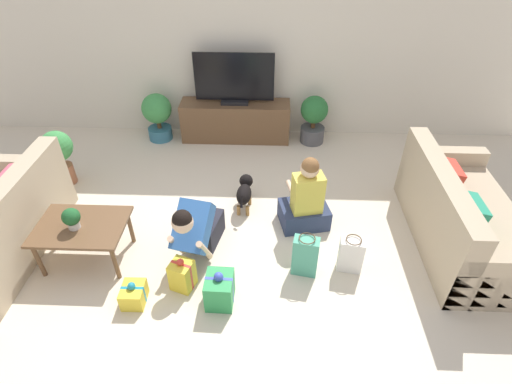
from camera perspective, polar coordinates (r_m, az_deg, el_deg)
ground_plane at (r=4.28m, az=-3.42°, el=-8.16°), size 16.00×16.00×0.00m
wall_back at (r=5.88m, az=-1.57°, el=20.10°), size 8.40×0.06×2.60m
sofa_right at (r=4.67m, az=27.22°, el=-3.39°), size 0.93×1.85×0.88m
coffee_table at (r=4.27m, az=-23.64°, el=-4.88°), size 0.86×0.62×0.45m
tv_console at (r=6.03m, az=-2.93°, el=10.09°), size 1.59×0.41×0.58m
tv at (r=5.77m, az=-3.13°, el=15.52°), size 1.11×0.20×0.72m
potted_plant_corner_left at (r=5.51m, az=-26.41°, el=5.16°), size 0.38×0.38×0.73m
potted_plant_back_right at (r=5.95m, az=8.23°, el=10.45°), size 0.39×0.39×0.72m
potted_plant_back_left at (r=6.13m, az=-13.90°, el=10.76°), size 0.43×0.43×0.71m
person_kneeling at (r=4.04m, az=-8.44°, el=-5.11°), size 0.47×0.82×0.79m
person_sitting at (r=4.38m, az=7.11°, el=-1.31°), size 0.59×0.55×0.90m
dog at (r=4.66m, az=-1.64°, el=0.14°), size 0.19×0.55×0.35m
gift_box_a at (r=3.89m, az=-10.48°, el=-11.56°), size 0.25×0.25×0.36m
gift_box_b at (r=3.73m, az=-5.22°, el=-13.70°), size 0.25×0.29×0.37m
gift_box_c at (r=3.92m, az=-17.08°, el=-13.79°), size 0.21×0.25×0.25m
gift_bag_a at (r=4.05m, az=13.39°, el=-8.72°), size 0.26×0.17×0.40m
gift_bag_b at (r=3.93m, az=7.06°, el=-9.05°), size 0.27×0.18×0.46m
tabletop_plant at (r=4.15m, az=-24.87°, el=-3.38°), size 0.17×0.17×0.22m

